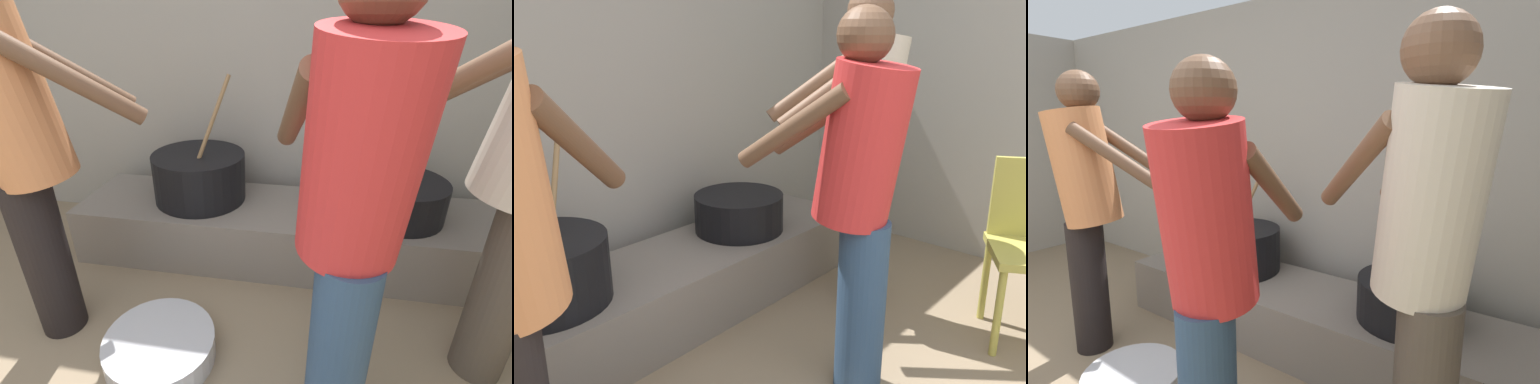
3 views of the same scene
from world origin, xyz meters
The scene contains 5 objects.
hearth_ledge centered at (0.66, 2.05, 0.17)m, with size 2.59×0.60×0.35m, color slate.
cooking_pot_main centered at (0.08, 2.09, 0.49)m, with size 0.56×0.56×0.74m.
cooking_pot_secondary centered at (1.24, 2.07, 0.46)m, with size 0.52×0.52×0.22m.
cook_in_red_shirt centered at (0.88, 1.06, 0.89)m, with size 0.45×0.70×1.55m.
cook_in_cream_shirt centered at (1.49, 1.40, 0.96)m, with size 0.73×0.67×1.67m.
Camera 2 is at (-0.79, 0.05, 1.46)m, focal length 36.55 mm.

